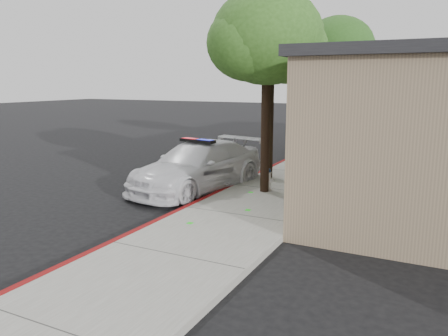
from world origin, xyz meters
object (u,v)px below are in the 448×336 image
street_tree_near (267,41)px  street_tree_far (338,50)px  fire_hydrant (267,179)px  police_car (198,166)px  street_tree_mid (272,46)px

street_tree_near → street_tree_far: size_ratio=0.94×
fire_hydrant → street_tree_far: street_tree_far is taller
fire_hydrant → street_tree_far: (-0.01, 8.98, 4.43)m
police_car → fire_hydrant: 2.31m
police_car → fire_hydrant: (2.27, 0.38, -0.27)m
street_tree_mid → street_tree_far: bearing=85.2°
fire_hydrant → street_tree_mid: street_tree_mid is taller
police_car → street_tree_near: (2.27, 0.19, 3.86)m
police_car → street_tree_near: street_tree_near is taller
police_car → fire_hydrant: size_ratio=7.79×
fire_hydrant → street_tree_mid: 4.57m
fire_hydrant → street_tree_near: (0.00, -0.19, 4.13)m
fire_hydrant → street_tree_near: 4.13m
fire_hydrant → street_tree_near: size_ratio=0.12×
fire_hydrant → police_car: bearing=-172.8°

